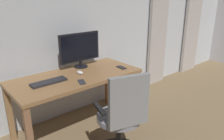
% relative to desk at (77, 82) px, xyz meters
% --- Properties ---
extents(back_room_partition, '(5.80, 0.10, 2.70)m').
position_rel_desk_xyz_m(back_room_partition, '(-1.46, -0.50, 0.71)').
color(back_room_partition, silver).
rests_on(back_room_partition, ground).
extents(curtain_left_panel, '(0.52, 0.06, 2.49)m').
position_rel_desk_xyz_m(curtain_left_panel, '(-3.16, -0.39, 0.60)').
color(curtain_left_panel, '#B6AEA9').
rests_on(curtain_left_panel, ground).
extents(curtain_right_panel, '(0.45, 0.06, 2.49)m').
position_rel_desk_xyz_m(curtain_right_panel, '(-1.99, -0.39, 0.60)').
color(curtain_right_panel, '#B6AEA9').
rests_on(curtain_right_panel, ground).
extents(desk, '(1.53, 0.71, 0.73)m').
position_rel_desk_xyz_m(desk, '(0.00, 0.00, 0.00)').
color(desk, olive).
rests_on(desk, ground).
extents(office_chair, '(0.56, 0.56, 1.00)m').
position_rel_desk_xyz_m(office_chair, '(0.00, 0.80, -0.19)').
color(office_chair, black).
rests_on(office_chair, ground).
extents(computer_monitor, '(0.58, 0.18, 0.45)m').
position_rel_desk_xyz_m(computer_monitor, '(-0.21, -0.24, 0.34)').
color(computer_monitor, black).
rests_on(computer_monitor, desk).
extents(computer_keyboard, '(0.39, 0.12, 0.02)m').
position_rel_desk_xyz_m(computer_keyboard, '(0.36, 0.02, 0.10)').
color(computer_keyboard, '#232328').
rests_on(computer_keyboard, desk).
extents(computer_mouse, '(0.06, 0.10, 0.04)m').
position_rel_desk_xyz_m(computer_mouse, '(-0.06, -0.01, 0.11)').
color(computer_mouse, white).
rests_on(computer_mouse, desk).
extents(cell_phone_face_up, '(0.08, 0.15, 0.01)m').
position_rel_desk_xyz_m(cell_phone_face_up, '(-0.60, 0.14, 0.09)').
color(cell_phone_face_up, black).
rests_on(cell_phone_face_up, desk).
extents(cell_phone_by_monitor, '(0.12, 0.16, 0.01)m').
position_rel_desk_xyz_m(cell_phone_by_monitor, '(0.08, 0.24, 0.09)').
color(cell_phone_by_monitor, '#333338').
rests_on(cell_phone_by_monitor, desk).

